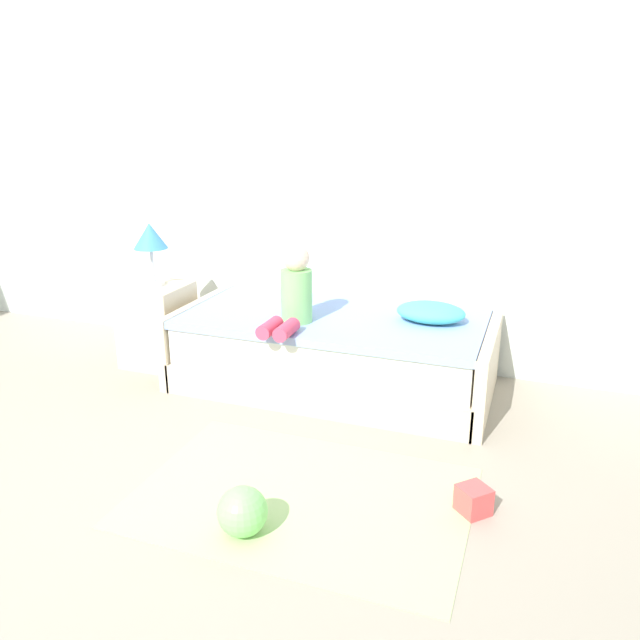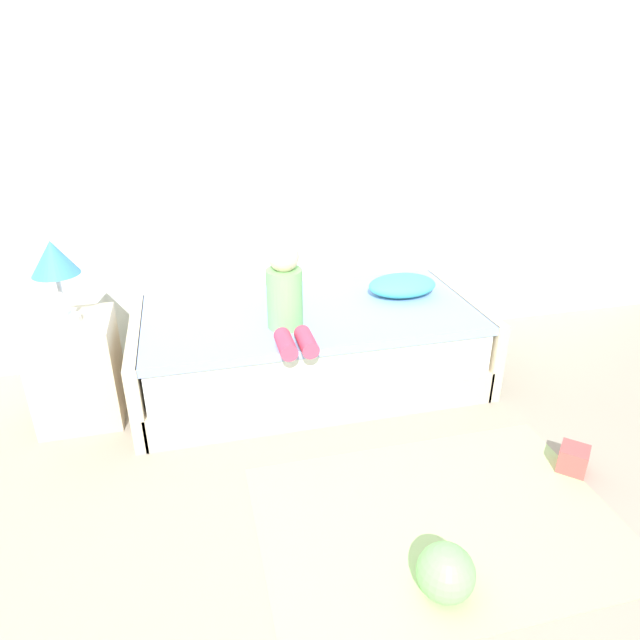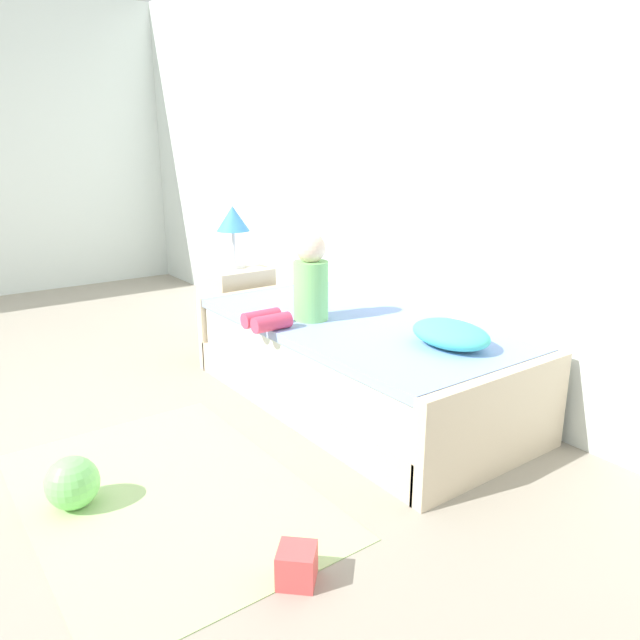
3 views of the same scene
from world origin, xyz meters
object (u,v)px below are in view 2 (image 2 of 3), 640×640
(child_figure, at_px, (286,296))
(toy_ball, at_px, (446,573))
(bed, at_px, (310,348))
(toy_block, at_px, (573,459))
(table_lamp, at_px, (54,262))
(pillow, at_px, (402,285))
(nightstand, at_px, (77,370))

(child_figure, height_order, toy_ball, child_figure)
(bed, relative_size, toy_block, 15.91)
(table_lamp, xyz_separation_m, pillow, (1.98, 0.14, -0.37))
(pillow, xyz_separation_m, toy_ball, (-0.48, -1.75, -0.45))
(table_lamp, bearing_deg, toy_block, -24.29)
(child_figure, xyz_separation_m, toy_ball, (0.33, -1.42, -0.59))
(bed, height_order, toy_ball, bed)
(nightstand, bearing_deg, toy_ball, -46.98)
(table_lamp, distance_m, toy_block, 2.81)
(bed, bearing_deg, toy_ball, -84.98)
(bed, xyz_separation_m, toy_block, (1.08, -1.14, -0.18))
(bed, distance_m, toy_ball, 1.66)
(table_lamp, height_order, child_figure, table_lamp)
(child_figure, relative_size, toy_block, 3.84)
(toy_ball, bearing_deg, child_figure, 103.08)
(bed, xyz_separation_m, toy_ball, (0.14, -1.65, -0.13))
(table_lamp, height_order, toy_block, table_lamp)
(nightstand, distance_m, child_figure, 1.25)
(nightstand, relative_size, pillow, 1.36)
(bed, bearing_deg, child_figure, -128.97)
(toy_ball, bearing_deg, nightstand, 133.02)
(toy_block, bearing_deg, toy_ball, -151.75)
(table_lamp, xyz_separation_m, toy_ball, (1.49, -1.60, -0.82))
(nightstand, xyz_separation_m, child_figure, (1.17, -0.18, 0.40))
(child_figure, relative_size, toy_ball, 2.27)
(table_lamp, relative_size, toy_block, 3.39)
(nightstand, distance_m, toy_ball, 2.20)
(table_lamp, relative_size, pillow, 1.02)
(nightstand, xyz_separation_m, toy_ball, (1.49, -1.60, -0.19))
(child_figure, distance_m, pillow, 0.89)
(pillow, bearing_deg, child_figure, -158.03)
(bed, relative_size, child_figure, 4.14)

